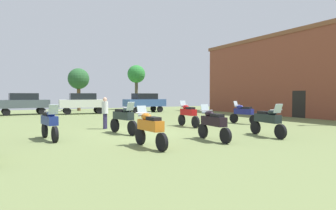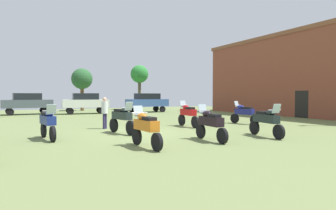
{
  "view_description": "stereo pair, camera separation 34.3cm",
  "coord_description": "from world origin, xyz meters",
  "px_view_note": "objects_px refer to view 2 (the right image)",
  "views": [
    {
      "loc": [
        -5.14,
        -12.48,
        1.84
      ],
      "look_at": [
        2.92,
        2.18,
        1.25
      ],
      "focal_mm": 30.02,
      "sensor_mm": 36.0,
      "label": 1
    },
    {
      "loc": [
        -4.84,
        -12.64,
        1.84
      ],
      "look_at": [
        2.92,
        2.18,
        1.25
      ],
      "focal_mm": 30.02,
      "sensor_mm": 36.0,
      "label": 2
    }
  ],
  "objects_px": {
    "motorcycle_11": "(48,122)",
    "tree_1": "(139,75)",
    "tree_4": "(82,79)",
    "motorcycle_4": "(266,120)",
    "person_1": "(105,110)",
    "motorcycle_9": "(188,114)",
    "car_1": "(27,102)",
    "brick_building": "(316,74)",
    "motorcycle_6": "(210,123)",
    "motorcycle_2": "(146,127)",
    "car_3": "(147,101)",
    "motorcycle_5": "(122,118)",
    "car_5": "(85,102)",
    "motorcycle_7": "(244,113)"
  },
  "relations": [
    {
      "from": "motorcycle_11",
      "to": "tree_1",
      "type": "xyz_separation_m",
      "value": [
        12.34,
        20.75,
        3.64
      ]
    },
    {
      "from": "car_1",
      "to": "tree_1",
      "type": "relative_size",
      "value": 0.79
    },
    {
      "from": "motorcycle_5",
      "to": "tree_4",
      "type": "relative_size",
      "value": 0.44
    },
    {
      "from": "motorcycle_4",
      "to": "tree_1",
      "type": "xyz_separation_m",
      "value": [
        3.83,
        24.33,
        3.63
      ]
    },
    {
      "from": "brick_building",
      "to": "motorcycle_11",
      "type": "xyz_separation_m",
      "value": [
        -21.89,
        -3.29,
        -2.92
      ]
    },
    {
      "from": "motorcycle_4",
      "to": "motorcycle_7",
      "type": "xyz_separation_m",
      "value": [
        3.0,
        4.62,
        -0.01
      ]
    },
    {
      "from": "brick_building",
      "to": "motorcycle_4",
      "type": "bearing_deg",
      "value": -152.78
    },
    {
      "from": "car_3",
      "to": "tree_4",
      "type": "bearing_deg",
      "value": 37.44
    },
    {
      "from": "motorcycle_2",
      "to": "motorcycle_4",
      "type": "xyz_separation_m",
      "value": [
        5.66,
        -0.12,
        0.01
      ]
    },
    {
      "from": "car_5",
      "to": "car_3",
      "type": "bearing_deg",
      "value": -90.25
    },
    {
      "from": "motorcycle_11",
      "to": "motorcycle_9",
      "type": "bearing_deg",
      "value": -178.16
    },
    {
      "from": "car_5",
      "to": "person_1",
      "type": "xyz_separation_m",
      "value": [
        -1.56,
        -12.94,
        -0.17
      ]
    },
    {
      "from": "brick_building",
      "to": "motorcycle_7",
      "type": "bearing_deg",
      "value": -167.72
    },
    {
      "from": "car_3",
      "to": "tree_4",
      "type": "height_order",
      "value": "tree_4"
    },
    {
      "from": "motorcycle_7",
      "to": "car_5",
      "type": "relative_size",
      "value": 0.46
    },
    {
      "from": "motorcycle_4",
      "to": "car_1",
      "type": "bearing_deg",
      "value": -57.68
    },
    {
      "from": "motorcycle_5",
      "to": "car_1",
      "type": "xyz_separation_m",
      "value": [
        -3.71,
        16.71,
        0.43
      ]
    },
    {
      "from": "tree_4",
      "to": "motorcycle_4",
      "type": "bearing_deg",
      "value": -82.72
    },
    {
      "from": "car_5",
      "to": "motorcycle_7",
      "type": "bearing_deg",
      "value": -149.71
    },
    {
      "from": "brick_building",
      "to": "motorcycle_5",
      "type": "xyz_separation_m",
      "value": [
        -18.63,
        -2.99,
        -2.9
      ]
    },
    {
      "from": "motorcycle_6",
      "to": "motorcycle_7",
      "type": "distance_m",
      "value": 7.26
    },
    {
      "from": "motorcycle_5",
      "to": "car_1",
      "type": "relative_size",
      "value": 0.49
    },
    {
      "from": "motorcycle_2",
      "to": "motorcycle_5",
      "type": "relative_size",
      "value": 0.96
    },
    {
      "from": "motorcycle_7",
      "to": "car_3",
      "type": "xyz_separation_m",
      "value": [
        -0.62,
        13.94,
        0.47
      ]
    },
    {
      "from": "motorcycle_5",
      "to": "motorcycle_7",
      "type": "relative_size",
      "value": 1.07
    },
    {
      "from": "motorcycle_11",
      "to": "car_3",
      "type": "relative_size",
      "value": 0.49
    },
    {
      "from": "car_1",
      "to": "tree_4",
      "type": "xyz_separation_m",
      "value": [
        5.8,
        4.2,
        2.48
      ]
    },
    {
      "from": "motorcycle_5",
      "to": "person_1",
      "type": "height_order",
      "value": "person_1"
    },
    {
      "from": "car_3",
      "to": "motorcycle_11",
      "type": "bearing_deg",
      "value": 139.73
    },
    {
      "from": "car_3",
      "to": "motorcycle_5",
      "type": "bearing_deg",
      "value": 148.26
    },
    {
      "from": "motorcycle_2",
      "to": "car_1",
      "type": "height_order",
      "value": "car_1"
    },
    {
      "from": "brick_building",
      "to": "motorcycle_11",
      "type": "relative_size",
      "value": 10.33
    },
    {
      "from": "motorcycle_5",
      "to": "motorcycle_2",
      "type": "bearing_deg",
      "value": 71.28
    },
    {
      "from": "motorcycle_5",
      "to": "tree_1",
      "type": "xyz_separation_m",
      "value": [
        9.08,
        20.44,
        3.61
      ]
    },
    {
      "from": "car_1",
      "to": "motorcycle_9",
      "type": "bearing_deg",
      "value": -157.46
    },
    {
      "from": "motorcycle_7",
      "to": "motorcycle_11",
      "type": "height_order",
      "value": "motorcycle_11"
    },
    {
      "from": "motorcycle_4",
      "to": "person_1",
      "type": "xyz_separation_m",
      "value": [
        -5.48,
        6.16,
        0.28
      ]
    },
    {
      "from": "motorcycle_6",
      "to": "car_5",
      "type": "relative_size",
      "value": 0.49
    },
    {
      "from": "brick_building",
      "to": "motorcycle_6",
      "type": "distance_m",
      "value": 17.71
    },
    {
      "from": "motorcycle_7",
      "to": "tree_4",
      "type": "bearing_deg",
      "value": 93.25
    },
    {
      "from": "car_5",
      "to": "person_1",
      "type": "distance_m",
      "value": 13.04
    },
    {
      "from": "motorcycle_6",
      "to": "motorcycle_7",
      "type": "xyz_separation_m",
      "value": [
        5.8,
        4.36,
        -0.0
      ]
    },
    {
      "from": "motorcycle_5",
      "to": "tree_1",
      "type": "relative_size",
      "value": 0.39
    },
    {
      "from": "brick_building",
      "to": "motorcycle_5",
      "type": "bearing_deg",
      "value": -170.89
    },
    {
      "from": "motorcycle_4",
      "to": "tree_4",
      "type": "distance_m",
      "value": 25.17
    },
    {
      "from": "motorcycle_9",
      "to": "car_1",
      "type": "height_order",
      "value": "car_1"
    },
    {
      "from": "motorcycle_4",
      "to": "car_5",
      "type": "bearing_deg",
      "value": -69.61
    },
    {
      "from": "person_1",
      "to": "tree_4",
      "type": "distance_m",
      "value": 18.96
    },
    {
      "from": "motorcycle_2",
      "to": "car_5",
      "type": "distance_m",
      "value": 19.07
    },
    {
      "from": "motorcycle_11",
      "to": "motorcycle_2",
      "type": "bearing_deg",
      "value": 121.07
    }
  ]
}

